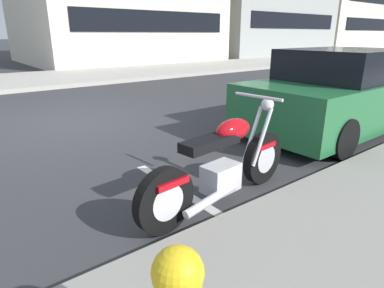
{
  "coord_description": "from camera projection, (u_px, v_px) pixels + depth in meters",
  "views": [
    {
      "loc": [
        -2.03,
        -6.76,
        1.76
      ],
      "look_at": [
        -0.0,
        -4.15,
        0.65
      ],
      "focal_mm": 30.58,
      "sensor_mm": 36.0,
      "label": 1
    }
  ],
  "objects": [
    {
      "name": "ground_plane",
      "position": [
        70.0,
        123.0,
        6.8
      ],
      "size": [
        260.0,
        260.0,
        0.0
      ],
      "primitive_type": "plane",
      "color": "#333335"
    },
    {
      "name": "sidewalk_far_curb",
      "position": [
        235.0,
        64.0,
        19.13
      ],
      "size": [
        120.0,
        5.0,
        0.14
      ],
      "primitive_type": "cube",
      "color": "#ADA89E",
      "rests_on": "ground"
    },
    {
      "name": "parking_stall_stripe",
      "position": [
        188.0,
        195.0,
        3.75
      ],
      "size": [
        0.12,
        2.2,
        0.01
      ],
      "primitive_type": "cube",
      "color": "silver",
      "rests_on": "ground"
    },
    {
      "name": "parked_motorcycle",
      "position": [
        223.0,
        166.0,
        3.47
      ],
      "size": [
        2.19,
        0.63,
        1.12
      ],
      "rotation": [
        0.0,
        0.0,
        0.11
      ],
      "color": "black",
      "rests_on": "ground"
    },
    {
      "name": "parked_car_behind_motorcycle",
      "position": [
        340.0,
        94.0,
        6.06
      ],
      "size": [
        4.09,
        1.89,
        1.51
      ],
      "rotation": [
        0.0,
        0.0,
        0.01
      ],
      "color": "#236638",
      "rests_on": "ground"
    }
  ]
}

